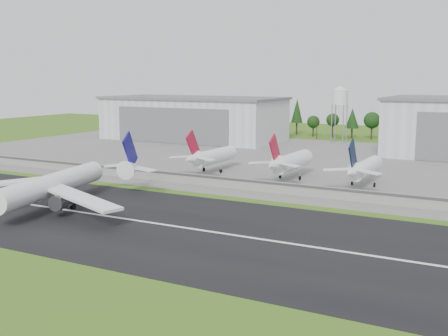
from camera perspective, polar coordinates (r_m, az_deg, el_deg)
The scene contains 13 objects.
ground at distance 127.39m, azimuth -11.53°, elevation -6.30°, with size 600.00×600.00×0.00m, color #376116.
runway at distance 134.89m, azimuth -8.79°, elevation -5.33°, with size 320.00×60.00×0.10m, color black.
runway_centerline at distance 134.88m, azimuth -8.79°, elevation -5.30°, with size 220.00×1.00×0.02m, color white.
apron at distance 230.39m, azimuth 7.98°, elevation 0.74°, with size 320.00×150.00×0.10m, color slate.
blast_fence at distance 171.53m, azimuth 0.32°, elevation -1.48°, with size 240.00×0.61×3.50m.
hangar_west at distance 304.59m, azimuth -3.19°, elevation 5.06°, with size 97.00×44.00×23.20m.
water_tower at distance 291.27m, azimuth 11.71°, elevation 7.24°, with size 8.40×8.40×29.40m.
utility_poles at distance 306.02m, azimuth 13.27°, elevation 2.66°, with size 230.00×3.00×12.00m, color black, non-canonical shape.
treeline at distance 320.44m, azimuth 13.98°, elevation 2.92°, with size 320.00×16.00×22.00m, color black, non-canonical shape.
main_airliner at distance 151.33m, azimuth -17.21°, elevation -2.16°, with size 55.87×58.79×18.17m.
parked_jet_red_a at distance 198.24m, azimuth -1.42°, elevation 1.18°, with size 7.36×31.29×16.42m.
parked_jet_red_b at distance 185.36m, azimuth 6.58°, elevation 0.61°, with size 7.36×31.29×16.61m.
parked_jet_navy at distance 177.80m, azimuth 13.90°, elevation -0.05°, with size 7.36×31.29×16.33m.
Camera 1 is at (79.62, -93.56, 33.72)m, focal length 45.00 mm.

